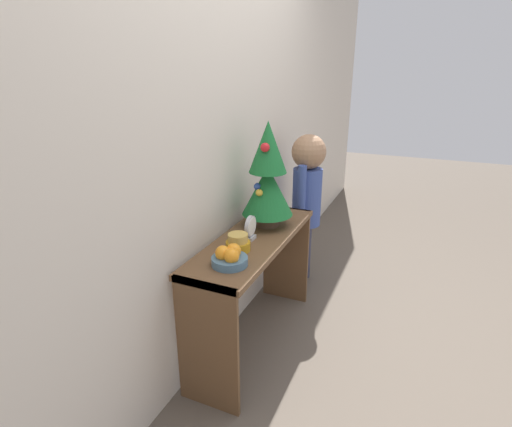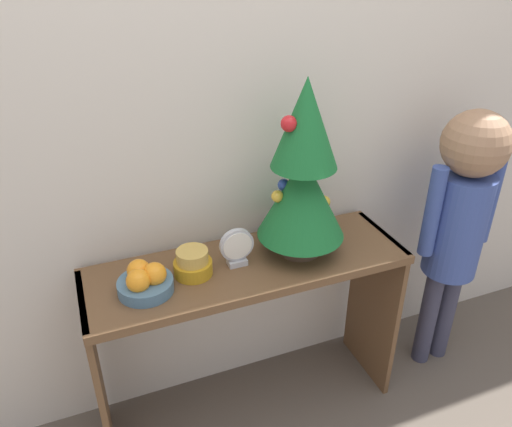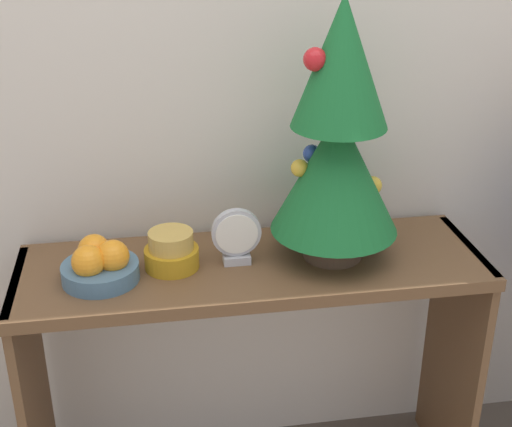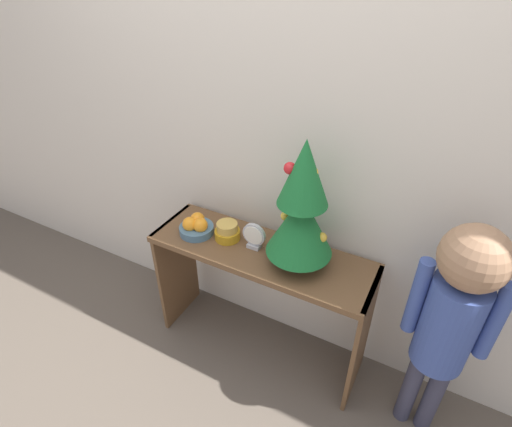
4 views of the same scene
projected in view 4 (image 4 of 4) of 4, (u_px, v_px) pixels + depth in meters
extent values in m
plane|color=brown|center=(245.00, 367.00, 2.14)|extent=(12.00, 12.00, 0.00)
cube|color=beige|center=(285.00, 120.00, 1.73)|extent=(7.00, 0.05, 2.50)
cube|color=brown|center=(260.00, 253.00, 1.90)|extent=(1.09, 0.35, 0.03)
cube|color=brown|center=(177.00, 268.00, 2.29)|extent=(0.02, 0.32, 0.68)
cube|color=brown|center=(361.00, 341.00, 1.87)|extent=(0.02, 0.32, 0.68)
cylinder|color=#4C3828|center=(298.00, 258.00, 1.80)|extent=(0.14, 0.14, 0.05)
cylinder|color=brown|center=(299.00, 251.00, 1.78)|extent=(0.02, 0.02, 0.04)
cone|color=#19662D|center=(301.00, 224.00, 1.69)|extent=(0.29, 0.29, 0.29)
cone|color=#19662D|center=(305.00, 173.00, 1.56)|extent=(0.21, 0.21, 0.29)
sphere|color=#2D4CA8|center=(295.00, 211.00, 1.73)|extent=(0.04, 0.04, 0.04)
sphere|color=#2D4CA8|center=(315.00, 207.00, 1.64)|extent=(0.04, 0.04, 0.04)
sphere|color=gold|center=(322.00, 237.00, 1.70)|extent=(0.04, 0.04, 0.04)
sphere|color=gold|center=(313.00, 173.00, 1.55)|extent=(0.05, 0.05, 0.05)
sphere|color=gold|center=(285.00, 216.00, 1.74)|extent=(0.04, 0.04, 0.04)
sphere|color=red|center=(290.00, 168.00, 1.57)|extent=(0.05, 0.05, 0.05)
cylinder|color=#476B84|center=(197.00, 230.00, 1.99)|extent=(0.17, 0.17, 0.04)
sphere|color=orange|center=(200.00, 225.00, 1.95)|extent=(0.07, 0.07, 0.07)
sphere|color=orange|center=(197.00, 219.00, 2.00)|extent=(0.07, 0.07, 0.07)
sphere|color=orange|center=(190.00, 224.00, 1.96)|extent=(0.07, 0.07, 0.07)
cylinder|color=#B78419|center=(227.00, 234.00, 1.95)|extent=(0.12, 0.12, 0.05)
cylinder|color=gold|center=(227.00, 227.00, 1.93)|extent=(0.10, 0.10, 0.04)
cube|color=#B2B2B7|center=(254.00, 246.00, 1.90)|extent=(0.06, 0.04, 0.02)
cylinder|color=#B2B2B7|center=(254.00, 234.00, 1.86)|extent=(0.11, 0.02, 0.11)
cylinder|color=white|center=(253.00, 235.00, 1.86)|extent=(0.10, 0.00, 0.10)
cylinder|color=#38384C|center=(411.00, 386.00, 1.80)|extent=(0.07, 0.07, 0.46)
cylinder|color=#38384C|center=(433.00, 395.00, 1.76)|extent=(0.07, 0.07, 0.46)
cylinder|color=#384C93|center=(448.00, 324.00, 1.53)|extent=(0.21, 0.21, 0.42)
sphere|color=#997051|center=(475.00, 258.00, 1.35)|extent=(0.24, 0.24, 0.24)
cylinder|color=#384C93|center=(417.00, 296.00, 1.54)|extent=(0.06, 0.06, 0.36)
cylinder|color=#384C93|center=(495.00, 322.00, 1.43)|extent=(0.06, 0.06, 0.36)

